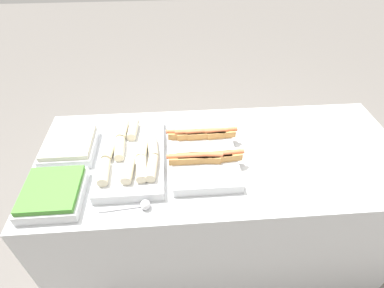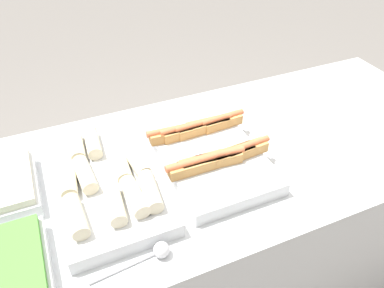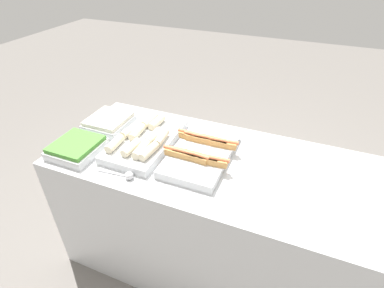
% 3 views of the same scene
% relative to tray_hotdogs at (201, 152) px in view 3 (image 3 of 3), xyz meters
% --- Properties ---
extents(ground_plane, '(12.00, 12.00, 0.00)m').
position_rel_tray_hotdogs_xyz_m(ground_plane, '(0.10, 0.00, -0.92)').
color(ground_plane, slate).
extents(counter, '(1.89, 0.81, 0.88)m').
position_rel_tray_hotdogs_xyz_m(counter, '(0.10, 0.00, -0.48)').
color(counter, silver).
rests_on(counter, ground_plane).
extents(tray_hotdogs, '(0.37, 0.53, 0.10)m').
position_rel_tray_hotdogs_xyz_m(tray_hotdogs, '(0.00, 0.00, 0.00)').
color(tray_hotdogs, silver).
rests_on(tray_hotdogs, counter).
extents(tray_wraps, '(0.31, 0.56, 0.10)m').
position_rel_tray_hotdogs_xyz_m(tray_wraps, '(-0.35, -0.01, -0.00)').
color(tray_wraps, silver).
rests_on(tray_wraps, counter).
extents(tray_side_front, '(0.25, 0.27, 0.07)m').
position_rel_tray_hotdogs_xyz_m(tray_side_front, '(-0.68, -0.23, -0.00)').
color(tray_side_front, silver).
rests_on(tray_side_front, counter).
extents(tray_side_back, '(0.25, 0.27, 0.07)m').
position_rel_tray_hotdogs_xyz_m(tray_side_back, '(-0.68, 0.08, -0.00)').
color(tray_side_back, silver).
rests_on(tray_side_back, counter).
extents(serving_spoon_near, '(0.22, 0.04, 0.04)m').
position_rel_tray_hotdogs_xyz_m(serving_spoon_near, '(-0.29, -0.31, -0.02)').
color(serving_spoon_near, silver).
rests_on(serving_spoon_near, counter).
extents(serving_spoon_far, '(0.21, 0.04, 0.04)m').
position_rel_tray_hotdogs_xyz_m(serving_spoon_far, '(-0.30, 0.31, -0.02)').
color(serving_spoon_far, silver).
rests_on(serving_spoon_far, counter).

